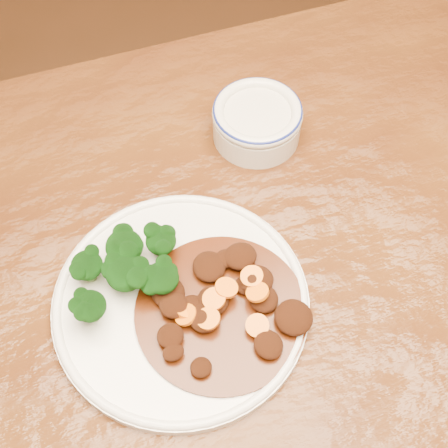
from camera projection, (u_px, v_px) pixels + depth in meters
name	position (u px, v px, depth m)	size (l,w,h in m)	color
ground	(260.00, 429.00, 1.41)	(4.00, 4.00, 0.00)	#482A12
dining_table	(284.00, 302.00, 0.84)	(1.55, 0.99, 0.75)	#502B0E
dinner_plate	(181.00, 302.00, 0.74)	(0.31, 0.31, 0.02)	white
broccoli_florets	(126.00, 268.00, 0.73)	(0.14, 0.10, 0.05)	#67934C
mince_stew	(224.00, 303.00, 0.72)	(0.20, 0.20, 0.03)	#411807
dip_bowl	(257.00, 120.00, 0.86)	(0.13, 0.13, 0.06)	beige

